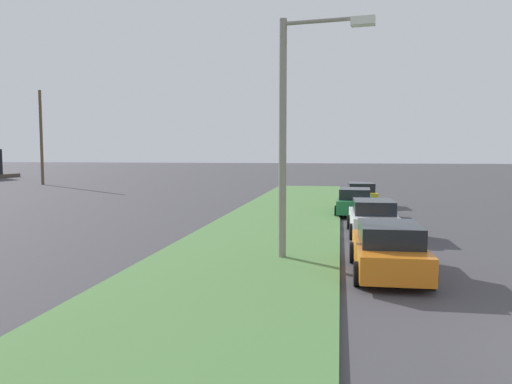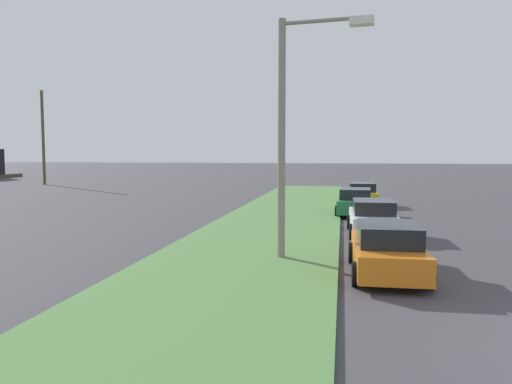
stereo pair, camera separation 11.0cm
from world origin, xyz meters
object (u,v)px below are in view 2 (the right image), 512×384
parked_car_orange (387,250)px  streetlight (293,121)px  distant_utility_pole (43,138)px  parked_car_green (355,202)px  parked_car_white (373,218)px  parked_car_yellow (362,194)px

parked_car_orange → streetlight: streetlight is taller
distant_utility_pole → streetlight: bearing=-137.1°
parked_car_green → distant_utility_pole: size_ratio=0.44×
parked_car_orange → parked_car_white: size_ratio=1.00×
parked_car_yellow → distant_utility_pole: bearing=63.2°
parked_car_green → streetlight: (-11.96, 2.25, 3.67)m
parked_car_yellow → parked_car_green: bearing=172.1°
parked_car_white → parked_car_yellow: bearing=-1.1°
parked_car_white → distant_utility_pole: size_ratio=0.43×
streetlight → parked_car_orange: bearing=-114.9°
streetlight → parked_car_green: bearing=-10.6°
parked_car_orange → parked_car_green: bearing=1.3°
parked_car_green → parked_car_orange: bearing=-175.0°
parked_car_orange → parked_car_yellow: 18.51m
parked_car_orange → parked_car_white: 6.79m
parked_car_green → distant_utility_pole: distant_utility_pole is taller
parked_car_green → distant_utility_pole: 38.30m
parked_car_orange → distant_utility_pole: size_ratio=0.43×
parked_car_green → parked_car_yellow: 5.28m
distant_utility_pole → parked_car_orange: bearing=-135.6°
parked_car_orange → parked_car_white: (6.79, -0.01, 0.00)m
distant_utility_pole → parked_car_white: bearing=-129.2°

